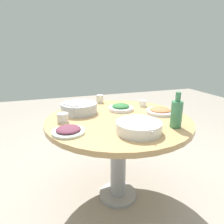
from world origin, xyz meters
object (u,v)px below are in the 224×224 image
dish_greens (121,107)px  tea_cup_near (143,103)px  green_bottle (176,113)px  tea_cup_far (100,99)px  soup_bowl (139,127)px  round_dining_table (118,132)px  rice_bowl (79,108)px  dish_tofu_braise (161,111)px  dish_eggplant (68,130)px  tea_cup_side (63,118)px

dish_greens → tea_cup_near: (-0.05, 0.24, 0.01)m
green_bottle → tea_cup_far: 0.86m
soup_bowl → dish_greens: bearing=171.9°
round_dining_table → soup_bowl: bearing=3.6°
round_dining_table → dish_greens: bearing=154.4°
green_bottle → tea_cup_near: green_bottle is taller
rice_bowl → dish_greens: rice_bowl is taller
tea_cup_near → dish_tofu_braise: bearing=10.1°
dish_greens → green_bottle: size_ratio=0.89×
dish_greens → soup_bowl: bearing=-8.1°
tea_cup_far → rice_bowl: bearing=-42.7°
round_dining_table → green_bottle: bearing=43.8°
soup_bowl → green_bottle: (-0.00, 0.28, 0.06)m
rice_bowl → soup_bowl: size_ratio=0.93×
dish_eggplant → dish_greens: size_ratio=0.97×
rice_bowl → tea_cup_far: (-0.27, 0.25, -0.01)m
rice_bowl → dish_greens: 0.36m
tea_cup_near → tea_cup_far: (-0.26, -0.34, 0.01)m
round_dining_table → dish_tofu_braise: dish_tofu_braise is taller
dish_eggplant → tea_cup_near: size_ratio=3.12×
rice_bowl → tea_cup_far: rice_bowl is taller
dish_greens → dish_tofu_braise: bearing=55.5°
round_dining_table → dish_tofu_braise: bearing=89.4°
rice_bowl → green_bottle: 0.77m
dish_eggplant → tea_cup_near: bearing=119.6°
dish_eggplant → dish_greens: 0.61m
round_dining_table → rice_bowl: 0.38m
tea_cup_near → tea_cup_far: 0.43m
tea_cup_near → tea_cup_side: size_ratio=0.84×
soup_bowl → dish_eggplant: size_ratio=1.53×
tea_cup_near → tea_cup_side: 0.77m
tea_cup_side → soup_bowl: bearing=51.4°
dish_tofu_braise → tea_cup_near: 0.25m
soup_bowl → tea_cup_far: size_ratio=4.30×
dish_eggplant → tea_cup_near: tea_cup_near is taller
dish_eggplant → dish_tofu_braise: size_ratio=0.89×
tea_cup_far → dish_greens: bearing=18.5°
tea_cup_far → tea_cup_side: 0.61m
green_bottle → tea_cup_side: 0.79m
soup_bowl → dish_eggplant: 0.44m
dish_eggplant → tea_cup_far: tea_cup_far is taller
rice_bowl → dish_tofu_braise: size_ratio=1.25×
tea_cup_side → dish_eggplant: bearing=3.2°
dish_greens → dish_eggplant: bearing=-53.6°
round_dining_table → tea_cup_near: 0.43m
soup_bowl → tea_cup_near: size_ratio=4.77×
dish_greens → tea_cup_far: tea_cup_far is taller
green_bottle → tea_cup_far: (-0.80, -0.31, -0.06)m
tea_cup_far → soup_bowl: bearing=2.3°
soup_bowl → tea_cup_near: (-0.55, 0.31, -0.01)m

